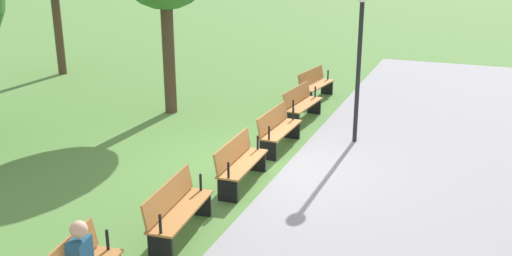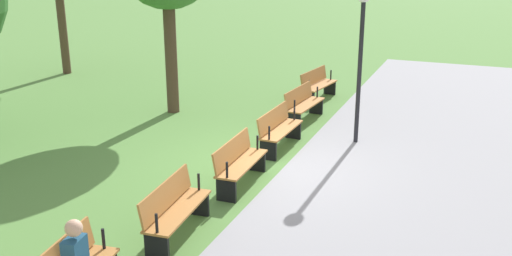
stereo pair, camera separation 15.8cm
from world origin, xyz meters
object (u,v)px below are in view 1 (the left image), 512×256
(bench_4, at_px, (177,209))
(bench_1, at_px, (301,103))
(bench_3, at_px, (240,162))
(bench_0, at_px, (315,84))
(bench_2, at_px, (278,128))
(lamp_post, at_px, (360,35))

(bench_4, bearing_deg, bench_1, 175.08)
(bench_3, bearing_deg, bench_0, -178.37)
(bench_2, xyz_separation_m, lamp_post, (-1.10, 1.52, 2.02))
(bench_1, distance_m, bench_2, 2.21)
(bench_1, xyz_separation_m, lamp_post, (1.11, 1.65, 2.02))
(bench_3, bearing_deg, bench_2, 178.36)
(bench_2, relative_size, lamp_post, 0.48)
(bench_4, relative_size, lamp_post, 0.48)
(bench_4, bearing_deg, lamp_post, 158.44)
(bench_1, xyz_separation_m, bench_2, (2.20, 0.13, 0.00))
(bench_1, bearing_deg, bench_2, 8.19)
(bench_0, bearing_deg, bench_4, 9.83)
(bench_2, bearing_deg, bench_0, -173.46)
(bench_0, xyz_separation_m, bench_1, (2.19, 0.25, 0.00))
(bench_0, xyz_separation_m, bench_4, (8.80, 0.25, 0.00))
(bench_3, height_order, bench_4, same)
(bench_3, bearing_deg, bench_1, 179.99)
(bench_1, bearing_deg, lamp_post, 61.03)
(bench_0, relative_size, bench_3, 1.02)
(lamp_post, bearing_deg, bench_3, -24.70)
(bench_1, bearing_deg, bench_0, -168.54)
(bench_1, distance_m, bench_4, 6.61)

